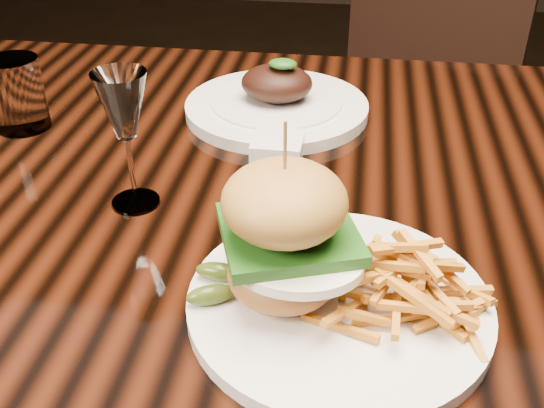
# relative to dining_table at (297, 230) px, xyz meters

# --- Properties ---
(dining_table) EXTENTS (1.60, 0.90, 0.75)m
(dining_table) POSITION_rel_dining_table_xyz_m (0.00, 0.00, 0.00)
(dining_table) COLOR black
(dining_table) RESTS_ON ground
(burger_plate) EXTENTS (0.28, 0.28, 0.19)m
(burger_plate) POSITION_rel_dining_table_xyz_m (0.06, -0.23, 0.13)
(burger_plate) COLOR white
(burger_plate) RESTS_ON dining_table
(ramekin) EXTENTS (0.08, 0.08, 0.03)m
(ramekin) POSITION_rel_dining_table_xyz_m (-0.03, 0.05, 0.09)
(ramekin) COLOR white
(ramekin) RESTS_ON dining_table
(wine_glass) EXTENTS (0.06, 0.06, 0.16)m
(wine_glass) POSITION_rel_dining_table_xyz_m (-0.18, -0.08, 0.20)
(wine_glass) COLOR white
(wine_glass) RESTS_ON dining_table
(water_tumbler) EXTENTS (0.08, 0.08, 0.10)m
(water_tumbler) POSITION_rel_dining_table_xyz_m (-0.41, 0.09, 0.13)
(water_tumbler) COLOR white
(water_tumbler) RESTS_ON dining_table
(far_dish) EXTENTS (0.27, 0.27, 0.09)m
(far_dish) POSITION_rel_dining_table_xyz_m (-0.05, 0.19, 0.09)
(far_dish) COLOR white
(far_dish) RESTS_ON dining_table
(chair_far) EXTENTS (0.59, 0.59, 0.95)m
(chair_far) POSITION_rel_dining_table_xyz_m (0.21, 0.89, -0.13)
(chair_far) COLOR black
(chair_far) RESTS_ON ground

